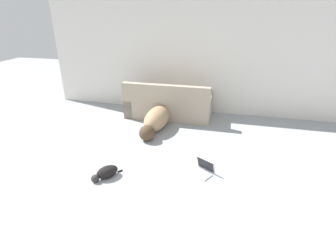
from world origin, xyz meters
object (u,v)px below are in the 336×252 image
dog (156,120)px  cat (106,173)px  couch (169,105)px  laptop_open (204,168)px

dog → cat: dog is taller
cat → couch: bearing=-150.8°
dog → laptop_open: (1.13, -1.33, -0.14)m
couch → dog: couch is taller
dog → cat: (-0.24, -1.80, -0.12)m
dog → laptop_open: dog is taller
couch → cat: 2.58m
laptop_open → couch: bearing=147.3°
cat → laptop_open: size_ratio=1.11×
dog → couch: bearing=176.2°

